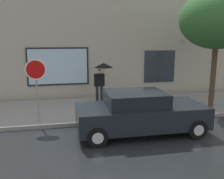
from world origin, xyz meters
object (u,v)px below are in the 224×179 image
fire_hydrant (145,103)px  parked_car (140,113)px  stop_sign (36,78)px  pedestrian_with_umbrella (102,72)px  street_tree (222,22)px

fire_hydrant → parked_car: bearing=-113.5°
parked_car → stop_sign: (-3.51, 1.48, 1.10)m
pedestrian_with_umbrella → street_tree: 5.74m
street_tree → stop_sign: bearing=-175.9°
fire_hydrant → stop_sign: (-4.38, -0.53, 1.28)m
fire_hydrant → street_tree: size_ratio=0.15×
parked_car → stop_sign: size_ratio=1.86×
parked_car → pedestrian_with_umbrella: pedestrian_with_umbrella is taller
parked_car → fire_hydrant: 2.20m
street_tree → stop_sign: 8.07m
fire_hydrant → stop_sign: bearing=-173.1°
pedestrian_with_umbrella → stop_sign: (-2.82, -2.35, 0.16)m
parked_car → fire_hydrant: size_ratio=5.55×
street_tree → stop_sign: street_tree is taller
parked_car → pedestrian_with_umbrella: size_ratio=2.25×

